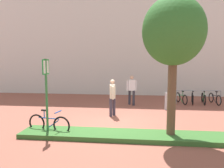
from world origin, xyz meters
TOP-DOWN VIEW (x-y plane):
  - ground_plane at (0.00, 0.00)m, footprint 60.00×60.00m
  - building_facade at (0.00, 7.94)m, footprint 28.00×1.20m
  - planter_strip at (0.47, -1.72)m, footprint 7.00×1.10m
  - tree_sidewalk at (2.09, -1.63)m, footprint 2.01×2.01m
  - parking_sign_post at (-2.16, -1.72)m, footprint 0.10×0.36m
  - bike_at_sign at (-2.18, -1.56)m, footprint 1.66×0.47m
  - bike_rack_cluster at (4.59, 4.57)m, footprint 2.66×1.60m
  - bollard_steel at (2.49, 2.71)m, footprint 0.16×0.16m
  - person_casual_tan at (-0.18, 1.14)m, footprint 0.31×0.60m
  - person_shirt_white at (0.65, 3.78)m, footprint 0.59×0.36m

SIDE VIEW (x-z plane):
  - ground_plane at x=0.00m, z-range 0.00..0.00m
  - planter_strip at x=0.47m, z-range 0.00..0.16m
  - bike_rack_cluster at x=4.59m, z-range -0.07..0.76m
  - bike_at_sign at x=-2.18m, z-range -0.08..0.78m
  - bollard_steel at x=2.49m, z-range 0.00..0.90m
  - person_casual_tan at x=-0.18m, z-range 0.12..1.84m
  - person_shirt_white at x=0.65m, z-range 0.12..1.84m
  - parking_sign_post at x=-2.16m, z-range 0.40..3.07m
  - tree_sidewalk at x=2.09m, z-range 1.17..5.83m
  - building_facade at x=0.00m, z-range 0.00..10.00m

